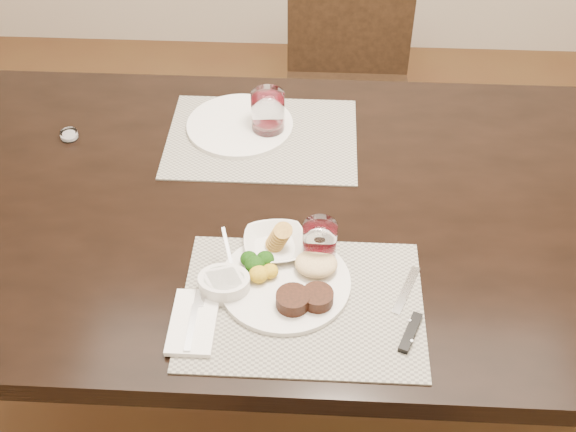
# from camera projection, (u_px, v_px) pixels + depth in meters

# --- Properties ---
(ground_plane) EXTENTS (4.50, 4.50, 0.00)m
(ground_plane) POSITION_uv_depth(u_px,v_px,m) (341.00, 395.00, 2.10)
(ground_plane) COLOR #432315
(ground_plane) RESTS_ON ground
(dining_table) EXTENTS (2.00, 1.00, 0.75)m
(dining_table) POSITION_uv_depth(u_px,v_px,m) (356.00, 231.00, 1.64)
(dining_table) COLOR black
(dining_table) RESTS_ON ground
(chair_far) EXTENTS (0.42, 0.42, 0.90)m
(chair_far) POSITION_uv_depth(u_px,v_px,m) (348.00, 73.00, 2.44)
(chair_far) COLOR black
(chair_far) RESTS_ON ground
(placemat_near) EXTENTS (0.46, 0.34, 0.00)m
(placemat_near) POSITION_uv_depth(u_px,v_px,m) (302.00, 304.00, 1.38)
(placemat_near) COLOR gray
(placemat_near) RESTS_ON dining_table
(placemat_far) EXTENTS (0.46, 0.34, 0.00)m
(placemat_far) POSITION_uv_depth(u_px,v_px,m) (262.00, 138.00, 1.76)
(placemat_far) COLOR gray
(placemat_far) RESTS_ON dining_table
(dinner_plate) EXTENTS (0.26, 0.26, 0.05)m
(dinner_plate) POSITION_uv_depth(u_px,v_px,m) (291.00, 281.00, 1.40)
(dinner_plate) COLOR silver
(dinner_plate) RESTS_ON placemat_near
(napkin_fork) EXTENTS (0.08, 0.15, 0.02)m
(napkin_fork) POSITION_uv_depth(u_px,v_px,m) (193.00, 322.00, 1.33)
(napkin_fork) COLOR white
(napkin_fork) RESTS_ON placemat_near
(steak_knife) EXTENTS (0.06, 0.22, 0.01)m
(steak_knife) POSITION_uv_depth(u_px,v_px,m) (409.00, 322.00, 1.34)
(steak_knife) COLOR silver
(steak_knife) RESTS_ON placemat_near
(cracker_bowl) EXTENTS (0.14, 0.14, 0.06)m
(cracker_bowl) POSITION_uv_depth(u_px,v_px,m) (275.00, 244.00, 1.47)
(cracker_bowl) COLOR silver
(cracker_bowl) RESTS_ON placemat_near
(sauce_ramekin) EXTENTS (0.10, 0.15, 0.08)m
(sauce_ramekin) POSITION_uv_depth(u_px,v_px,m) (224.00, 283.00, 1.38)
(sauce_ramekin) COLOR silver
(sauce_ramekin) RESTS_ON placemat_near
(wine_glass_near) EXTENTS (0.07, 0.07, 0.09)m
(wine_glass_near) POSITION_uv_depth(u_px,v_px,m) (319.00, 245.00, 1.43)
(wine_glass_near) COLOR silver
(wine_glass_near) RESTS_ON placemat_near
(far_plate) EXTENTS (0.26, 0.26, 0.01)m
(far_plate) POSITION_uv_depth(u_px,v_px,m) (240.00, 125.00, 1.78)
(far_plate) COLOR silver
(far_plate) RESTS_ON placemat_far
(wine_glass_far) EXTENTS (0.08, 0.08, 0.11)m
(wine_glass_far) POSITION_uv_depth(u_px,v_px,m) (268.00, 115.00, 1.74)
(wine_glass_far) COLOR silver
(wine_glass_far) RESTS_ON placemat_far
(salt_cellar) EXTENTS (0.04, 0.04, 0.02)m
(salt_cellar) POSITION_uv_depth(u_px,v_px,m) (69.00, 135.00, 1.76)
(salt_cellar) COLOR silver
(salt_cellar) RESTS_ON dining_table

